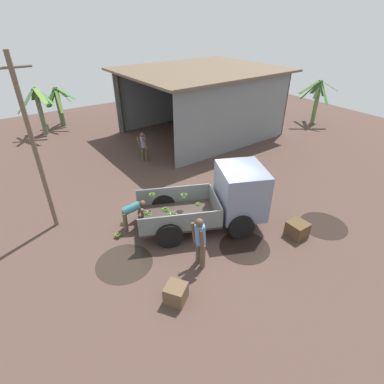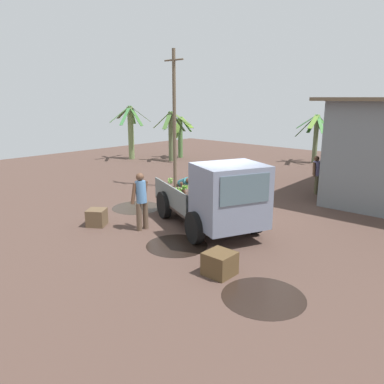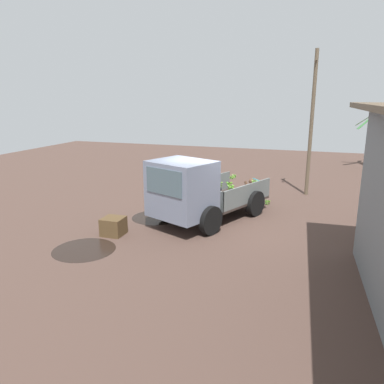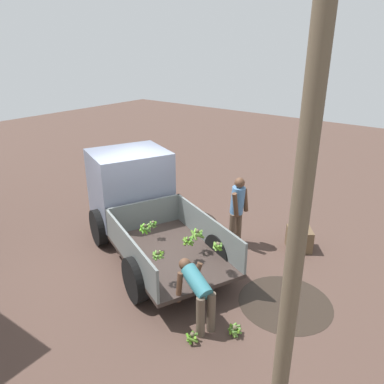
{
  "view_description": "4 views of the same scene",
  "coord_description": "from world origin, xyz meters",
  "px_view_note": "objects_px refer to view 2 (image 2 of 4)",
  "views": [
    {
      "loc": [
        -5.39,
        -7.09,
        6.61
      ],
      "look_at": [
        -0.23,
        0.64,
        0.99
      ],
      "focal_mm": 28.0,
      "sensor_mm": 36.0,
      "label": 1
    },
    {
      "loc": [
        6.83,
        -8.4,
        3.85
      ],
      "look_at": [
        -0.55,
        -0.49,
        1.1
      ],
      "focal_mm": 35.0,
      "sensor_mm": 36.0,
      "label": 2
    },
    {
      "loc": [
        11.21,
        3.17,
        3.99
      ],
      "look_at": [
        0.13,
        -0.59,
        0.99
      ],
      "focal_mm": 35.0,
      "sensor_mm": 36.0,
      "label": 3
    },
    {
      "loc": [
        -5.55,
        5.23,
        4.54
      ],
      "look_at": [
        -0.81,
        -0.84,
        1.45
      ],
      "focal_mm": 35.0,
      "sensor_mm": 36.0,
      "label": 4
    }
  ],
  "objects_px": {
    "cargo_truck": "(223,198)",
    "wooden_crate_1": "(220,263)",
    "utility_pole": "(174,118)",
    "person_bystander_near_shed": "(317,173)",
    "wooden_crate_0": "(97,217)",
    "person_worker_loading": "(184,186)",
    "person_foreground_visitor": "(141,199)",
    "banana_bunch_on_ground_0": "(188,199)",
    "banana_bunch_on_ground_1": "(168,199)"
  },
  "relations": [
    {
      "from": "person_bystander_near_shed",
      "to": "banana_bunch_on_ground_1",
      "type": "relative_size",
      "value": 6.4
    },
    {
      "from": "person_foreground_visitor",
      "to": "person_bystander_near_shed",
      "type": "height_order",
      "value": "person_foreground_visitor"
    },
    {
      "from": "cargo_truck",
      "to": "banana_bunch_on_ground_0",
      "type": "height_order",
      "value": "cargo_truck"
    },
    {
      "from": "cargo_truck",
      "to": "utility_pole",
      "type": "relative_size",
      "value": 0.82
    },
    {
      "from": "utility_pole",
      "to": "person_foreground_visitor",
      "type": "distance_m",
      "value": 5.86
    },
    {
      "from": "utility_pole",
      "to": "banana_bunch_on_ground_1",
      "type": "height_order",
      "value": "utility_pole"
    },
    {
      "from": "banana_bunch_on_ground_1",
      "to": "wooden_crate_1",
      "type": "bearing_deg",
      "value": -32.72
    },
    {
      "from": "person_bystander_near_shed",
      "to": "wooden_crate_0",
      "type": "distance_m",
      "value": 8.94
    },
    {
      "from": "utility_pole",
      "to": "person_worker_loading",
      "type": "height_order",
      "value": "utility_pole"
    },
    {
      "from": "wooden_crate_0",
      "to": "person_worker_loading",
      "type": "bearing_deg",
      "value": 84.43
    },
    {
      "from": "cargo_truck",
      "to": "banana_bunch_on_ground_1",
      "type": "bearing_deg",
      "value": -177.62
    },
    {
      "from": "person_worker_loading",
      "to": "person_bystander_near_shed",
      "type": "height_order",
      "value": "person_bystander_near_shed"
    },
    {
      "from": "banana_bunch_on_ground_0",
      "to": "cargo_truck",
      "type": "bearing_deg",
      "value": -31.29
    },
    {
      "from": "person_foreground_visitor",
      "to": "wooden_crate_0",
      "type": "height_order",
      "value": "person_foreground_visitor"
    },
    {
      "from": "cargo_truck",
      "to": "wooden_crate_1",
      "type": "height_order",
      "value": "cargo_truck"
    },
    {
      "from": "cargo_truck",
      "to": "utility_pole",
      "type": "height_order",
      "value": "utility_pole"
    },
    {
      "from": "cargo_truck",
      "to": "utility_pole",
      "type": "distance_m",
      "value": 6.48
    },
    {
      "from": "banana_bunch_on_ground_1",
      "to": "wooden_crate_0",
      "type": "xyz_separation_m",
      "value": [
        0.31,
        -3.32,
        0.15
      ]
    },
    {
      "from": "wooden_crate_0",
      "to": "wooden_crate_1",
      "type": "relative_size",
      "value": 0.87
    },
    {
      "from": "person_foreground_visitor",
      "to": "banana_bunch_on_ground_1",
      "type": "relative_size",
      "value": 7.06
    },
    {
      "from": "cargo_truck",
      "to": "utility_pole",
      "type": "bearing_deg",
      "value": 170.97
    },
    {
      "from": "wooden_crate_1",
      "to": "person_foreground_visitor",
      "type": "bearing_deg",
      "value": 168.6
    },
    {
      "from": "utility_pole",
      "to": "person_foreground_visitor",
      "type": "height_order",
      "value": "utility_pole"
    },
    {
      "from": "cargo_truck",
      "to": "banana_bunch_on_ground_0",
      "type": "xyz_separation_m",
      "value": [
        -3.23,
        1.96,
        -1.01
      ]
    },
    {
      "from": "wooden_crate_0",
      "to": "cargo_truck",
      "type": "bearing_deg",
      "value": 29.81
    },
    {
      "from": "wooden_crate_1",
      "to": "cargo_truck",
      "type": "bearing_deg",
      "value": 127.4
    },
    {
      "from": "utility_pole",
      "to": "wooden_crate_0",
      "type": "relative_size",
      "value": 10.8
    },
    {
      "from": "cargo_truck",
      "to": "person_worker_loading",
      "type": "distance_m",
      "value": 3.44
    },
    {
      "from": "cargo_truck",
      "to": "banana_bunch_on_ground_1",
      "type": "relative_size",
      "value": 19.37
    },
    {
      "from": "person_foreground_visitor",
      "to": "banana_bunch_on_ground_1",
      "type": "bearing_deg",
      "value": -55.99
    },
    {
      "from": "banana_bunch_on_ground_0",
      "to": "banana_bunch_on_ground_1",
      "type": "distance_m",
      "value": 0.73
    },
    {
      "from": "person_bystander_near_shed",
      "to": "wooden_crate_0",
      "type": "relative_size",
      "value": 2.91
    },
    {
      "from": "banana_bunch_on_ground_0",
      "to": "person_worker_loading",
      "type": "bearing_deg",
      "value": -63.58
    },
    {
      "from": "person_worker_loading",
      "to": "person_bystander_near_shed",
      "type": "bearing_deg",
      "value": 79.29
    },
    {
      "from": "person_bystander_near_shed",
      "to": "person_foreground_visitor",
      "type": "bearing_deg",
      "value": 41.89
    },
    {
      "from": "person_bystander_near_shed",
      "to": "banana_bunch_on_ground_1",
      "type": "height_order",
      "value": "person_bystander_near_shed"
    },
    {
      "from": "person_worker_loading",
      "to": "banana_bunch_on_ground_1",
      "type": "relative_size",
      "value": 4.51
    },
    {
      "from": "banana_bunch_on_ground_1",
      "to": "cargo_truck",
      "type": "bearing_deg",
      "value": -20.69
    },
    {
      "from": "banana_bunch_on_ground_0",
      "to": "wooden_crate_1",
      "type": "bearing_deg",
      "value": -39.57
    },
    {
      "from": "cargo_truck",
      "to": "banana_bunch_on_ground_1",
      "type": "distance_m",
      "value": 4.06
    },
    {
      "from": "person_worker_loading",
      "to": "utility_pole",
      "type": "bearing_deg",
      "value": 161.49
    },
    {
      "from": "banana_bunch_on_ground_0",
      "to": "wooden_crate_1",
      "type": "xyz_separation_m",
      "value": [
        4.69,
        -3.88,
        0.15
      ]
    },
    {
      "from": "utility_pole",
      "to": "wooden_crate_0",
      "type": "bearing_deg",
      "value": -70.16
    },
    {
      "from": "wooden_crate_1",
      "to": "banana_bunch_on_ground_1",
      "type": "bearing_deg",
      "value": 147.28
    },
    {
      "from": "person_bystander_near_shed",
      "to": "wooden_crate_0",
      "type": "xyz_separation_m",
      "value": [
        -3.15,
        -8.34,
        -0.61
      ]
    },
    {
      "from": "wooden_crate_1",
      "to": "utility_pole",
      "type": "bearing_deg",
      "value": 142.2
    },
    {
      "from": "person_bystander_near_shed",
      "to": "wooden_crate_1",
      "type": "relative_size",
      "value": 2.53
    },
    {
      "from": "person_foreground_visitor",
      "to": "banana_bunch_on_ground_0",
      "type": "distance_m",
      "value": 3.46
    },
    {
      "from": "cargo_truck",
      "to": "person_bystander_near_shed",
      "type": "distance_m",
      "value": 6.42
    },
    {
      "from": "cargo_truck",
      "to": "person_foreground_visitor",
      "type": "xyz_separation_m",
      "value": [
        -2.09,
        -1.2,
        -0.17
      ]
    }
  ]
}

